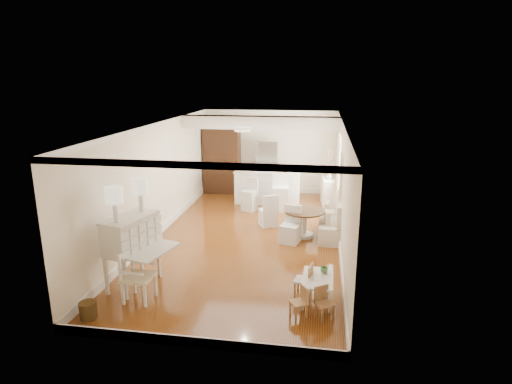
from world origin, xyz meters
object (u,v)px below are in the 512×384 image
(bar_stool_right, at_px, (280,192))
(fridge, at_px, (277,169))
(kids_chair_c, at_px, (325,303))
(bar_stool_left, at_px, (250,195))
(sideboard, at_px, (328,192))
(slip_chair_far, at_px, (268,210))
(secretary_bureau, at_px, (132,251))
(breakfast_counter, at_px, (267,187))
(kids_table, at_px, (317,289))
(kids_chair_a, at_px, (299,302))
(gustavian_armchair, at_px, (138,276))
(kids_chair_b, at_px, (303,280))
(slip_chair_near, at_px, (290,225))
(pantry_cabinet, at_px, (222,159))
(dining_table, at_px, (304,224))
(wicker_basket, at_px, (88,310))

(bar_stool_right, relative_size, fridge, 0.66)
(kids_chair_c, bearing_deg, fridge, 68.90)
(bar_stool_left, relative_size, sideboard, 1.12)
(kids_chair_c, relative_size, slip_chair_far, 0.61)
(secretary_bureau, bearing_deg, breakfast_counter, 88.07)
(secretary_bureau, xyz_separation_m, kids_chair_c, (3.59, -0.60, -0.43))
(bar_stool_left, height_order, sideboard, bar_stool_left)
(kids_table, distance_m, kids_chair_a, 0.67)
(secretary_bureau, xyz_separation_m, bar_stool_right, (2.29, 5.14, -0.11))
(gustavian_armchair, distance_m, kids_chair_b, 2.94)
(bar_stool_left, bearing_deg, slip_chair_far, -40.82)
(kids_chair_b, bearing_deg, secretary_bureau, -77.10)
(slip_chair_far, height_order, bar_stool_left, bar_stool_left)
(slip_chair_near, xyz_separation_m, fridge, (-0.77, 4.27, 0.45))
(slip_chair_far, bearing_deg, breakfast_counter, -107.85)
(pantry_cabinet, height_order, sideboard, pantry_cabinet)
(bar_stool_left, height_order, pantry_cabinet, pantry_cabinet)
(kids_chair_b, xyz_separation_m, fridge, (-1.20, 6.83, 0.58))
(secretary_bureau, distance_m, kids_chair_c, 3.66)
(dining_table, relative_size, bar_stool_right, 0.87)
(slip_chair_far, bearing_deg, pantry_cabinet, -83.79)
(bar_stool_left, height_order, bar_stool_right, bar_stool_right)
(kids_chair_c, distance_m, fridge, 7.72)
(kids_chair_c, xyz_separation_m, fridge, (-1.59, 7.53, 0.63))
(gustavian_armchair, xyz_separation_m, kids_chair_a, (2.84, -0.11, -0.20))
(kids_chair_b, relative_size, sideboard, 0.73)
(secretary_bureau, xyz_separation_m, kids_table, (3.46, -0.03, -0.48))
(secretary_bureau, distance_m, kids_chair_a, 3.25)
(dining_table, xyz_separation_m, pantry_cabinet, (-2.98, 3.87, 0.80))
(sideboard, bearing_deg, dining_table, -107.75)
(kids_table, bearing_deg, gustavian_armchair, -171.17)
(kids_table, distance_m, bar_stool_right, 5.31)
(slip_chair_near, bearing_deg, kids_table, -61.65)
(kids_chair_a, xyz_separation_m, fridge, (-1.16, 7.55, 0.64))
(slip_chair_near, bearing_deg, wicker_basket, -114.27)
(slip_chair_far, bearing_deg, kids_chair_b, 80.76)
(slip_chair_far, xyz_separation_m, bar_stool_right, (0.19, 1.36, 0.15))
(pantry_cabinet, bearing_deg, breakfast_counter, -32.43)
(breakfast_counter, bearing_deg, fridge, 79.22)
(secretary_bureau, bearing_deg, bar_stool_left, 89.82)
(kids_chair_a, height_order, pantry_cabinet, pantry_cabinet)
(kids_chair_c, xyz_separation_m, slip_chair_far, (-1.49, 4.38, 0.17))
(dining_table, relative_size, pantry_cabinet, 0.45)
(slip_chair_near, bearing_deg, bar_stool_left, 134.40)
(kids_chair_c, height_order, bar_stool_right, bar_stool_right)
(kids_chair_b, height_order, bar_stool_left, bar_stool_left)
(kids_chair_c, height_order, fridge, fridge)
(kids_chair_a, bearing_deg, kids_chair_c, 60.49)
(kids_chair_a, relative_size, bar_stool_left, 0.54)
(kids_chair_c, distance_m, slip_chair_near, 3.37)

